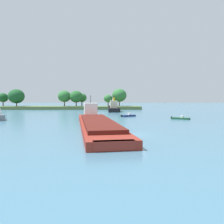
{
  "coord_description": "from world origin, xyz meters",
  "views": [
    {
      "loc": [
        -3.7,
        -30.43,
        4.96
      ],
      "look_at": [
        -2.78,
        30.2,
        1.2
      ],
      "focal_mm": 36.4,
      "sensor_mm": 36.0,
      "label": 1
    }
  ],
  "objects_px": {
    "tugboat": "(114,108)",
    "cargo_barge": "(96,122)",
    "small_motorboat": "(128,116)",
    "fishing_skiff": "(181,118)"
  },
  "relations": [
    {
      "from": "small_motorboat",
      "to": "cargo_barge",
      "type": "xyz_separation_m",
      "value": [
        -7.37,
        -21.73,
        0.58
      ]
    },
    {
      "from": "fishing_skiff",
      "to": "cargo_barge",
      "type": "relative_size",
      "value": 0.12
    },
    {
      "from": "tugboat",
      "to": "cargo_barge",
      "type": "xyz_separation_m",
      "value": [
        -3.97,
        -44.29,
        -0.51
      ]
    },
    {
      "from": "fishing_skiff",
      "to": "cargo_barge",
      "type": "distance_m",
      "value": 23.46
    },
    {
      "from": "tugboat",
      "to": "cargo_barge",
      "type": "distance_m",
      "value": 44.47
    },
    {
      "from": "small_motorboat",
      "to": "tugboat",
      "type": "height_order",
      "value": "tugboat"
    },
    {
      "from": "small_motorboat",
      "to": "fishing_skiff",
      "type": "height_order",
      "value": "small_motorboat"
    },
    {
      "from": "fishing_skiff",
      "to": "cargo_barge",
      "type": "xyz_separation_m",
      "value": [
        -18.94,
        -13.83,
        0.6
      ]
    },
    {
      "from": "tugboat",
      "to": "cargo_barge",
      "type": "height_order",
      "value": "cargo_barge"
    },
    {
      "from": "tugboat",
      "to": "cargo_barge",
      "type": "bearing_deg",
      "value": -95.12
    }
  ]
}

